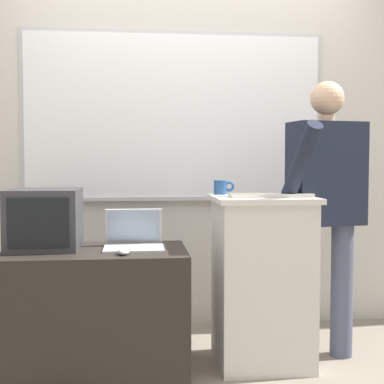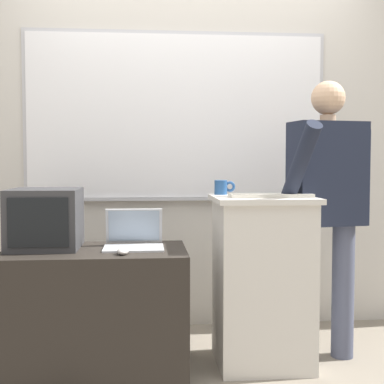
# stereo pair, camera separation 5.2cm
# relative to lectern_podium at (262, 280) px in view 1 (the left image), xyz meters

# --- Properties ---
(back_wall) EXTENTS (6.40, 0.17, 2.64)m
(back_wall) POSITION_rel_lectern_podium_xyz_m (-0.36, 0.81, 0.84)
(back_wall) COLOR beige
(back_wall) RESTS_ON ground_plane
(lectern_podium) EXTENTS (0.56, 0.53, 0.96)m
(lectern_podium) POSITION_rel_lectern_podium_xyz_m (0.00, 0.00, 0.00)
(lectern_podium) COLOR beige
(lectern_podium) RESTS_ON ground_plane
(side_desk) EXTENTS (0.99, 0.59, 0.68)m
(side_desk) POSITION_rel_lectern_podium_xyz_m (-0.94, -0.06, -0.14)
(side_desk) COLOR #28231E
(side_desk) RESTS_ON ground_plane
(person_presenter) EXTENTS (0.58, 0.57, 1.62)m
(person_presenter) POSITION_rel_lectern_podium_xyz_m (0.38, 0.03, 0.45)
(person_presenter) COLOR #474C60
(person_presenter) RESTS_ON ground_plane
(laptop) EXTENTS (0.33, 0.29, 0.21)m
(laptop) POSITION_rel_lectern_podium_xyz_m (-0.73, 0.02, 0.26)
(laptop) COLOR #B7BABF
(laptop) RESTS_ON side_desk
(wireless_keyboard) EXTENTS (0.46, 0.15, 0.02)m
(wireless_keyboard) POSITION_rel_lectern_podium_xyz_m (0.03, -0.07, 0.49)
(wireless_keyboard) COLOR beige
(wireless_keyboard) RESTS_ON lectern_podium
(computer_mouse_by_laptop) EXTENTS (0.06, 0.10, 0.03)m
(computer_mouse_by_laptop) POSITION_rel_lectern_podium_xyz_m (-0.78, -0.23, 0.22)
(computer_mouse_by_laptop) COLOR silver
(computer_mouse_by_laptop) RESTS_ON side_desk
(crt_monitor) EXTENTS (0.38, 0.41, 0.33)m
(crt_monitor) POSITION_rel_lectern_podium_xyz_m (-1.21, 0.02, 0.36)
(crt_monitor) COLOR #333335
(crt_monitor) RESTS_ON side_desk
(coffee_mug) EXTENTS (0.13, 0.08, 0.09)m
(coffee_mug) POSITION_rel_lectern_podium_xyz_m (-0.21, 0.20, 0.52)
(coffee_mug) COLOR #234C84
(coffee_mug) RESTS_ON lectern_podium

